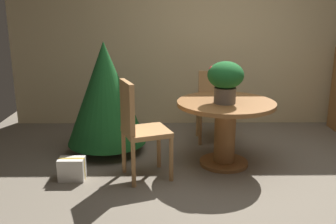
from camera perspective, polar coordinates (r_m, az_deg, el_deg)
The scene contains 8 objects.
ground_plane at distance 3.94m, azimuth 10.33°, elevation -10.66°, with size 6.60×6.60×0.00m, color #756B5B.
back_wall_panel at distance 5.74m, azimuth 6.74°, elevation 11.04°, with size 6.00×0.10×2.60m, color beige.
round_dining_table at distance 4.21m, azimuth 8.71°, elevation -1.45°, with size 1.08×1.08×0.74m.
flower_vase at distance 4.02m, azimuth 8.74°, elevation 5.06°, with size 0.39×0.39×0.45m.
wooden_chair_left at distance 3.82m, azimuth -4.51°, elevation -2.03°, with size 0.56×0.55×1.04m.
wooden_chair_far at distance 5.07m, azimuth 7.07°, elevation 1.56°, with size 0.46×0.41×0.92m.
holiday_tree at distance 4.56m, azimuth -9.50°, elevation 2.85°, with size 0.96×0.96×1.36m.
gift_box_cream at distance 4.04m, azimuth -14.40°, elevation -8.39°, with size 0.27×0.17×0.24m.
Camera 1 is at (-0.75, -3.48, 1.70)m, focal length 40.08 mm.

